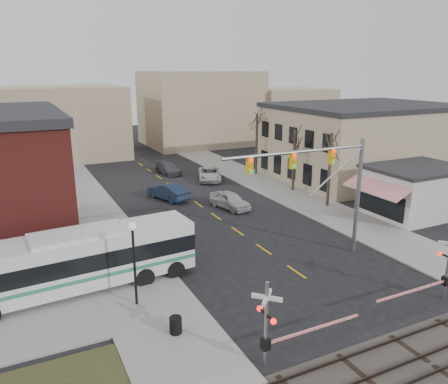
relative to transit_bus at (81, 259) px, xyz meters
The scene contains 22 objects.
ground 13.77m from the transit_bus, 24.28° to the right, with size 160.00×160.00×0.00m, color black.
sidewalk_west 14.80m from the transit_bus, 78.48° to the left, with size 5.00×60.00×0.12m, color gray.
sidewalk_east 26.30m from the transit_bus, 33.27° to the left, with size 5.00×60.00×0.12m, color gray.
ballast_strip 18.53m from the transit_bus, 47.59° to the right, with size 160.00×5.00×0.06m, color #332D28.
rail_tracks 18.52m from the transit_bus, 47.59° to the right, with size 160.00×3.91×0.14m.
tan_building 37.39m from the transit_bus, 22.68° to the left, with size 20.30×15.30×8.50m.
awning_shop 28.44m from the transit_bus, ahead, with size 9.74×6.20×4.30m.
tree_east_a 23.86m from the transit_bus, 15.57° to the left, with size 0.28×0.28×6.75m.
tree_east_b 26.37m from the transit_bus, 28.07° to the left, with size 0.28×0.28×6.30m.
tree_east_c 31.12m from the transit_bus, 41.03° to the left, with size 0.28×0.28×7.20m.
transit_bus is the anchor object (origin of this frame).
traffic_signal_mast 15.81m from the transit_bus, ahead, with size 10.44×0.30×8.00m.
rr_crossing_west 12.26m from the transit_bus, 58.81° to the right, with size 5.60×1.36×4.00m.
rr_crossing_east 20.08m from the transit_bus, 29.68° to the right, with size 5.60×1.36×4.00m.
street_lamp 4.19m from the transit_bus, 53.98° to the right, with size 0.44×0.44×4.68m.
trash_bin 7.52m from the transit_bus, 63.81° to the right, with size 0.60×0.60×0.84m, color black.
car_a 17.72m from the transit_bus, 34.36° to the left, with size 1.83×4.54×1.55m, color #ACACB1.
car_b 18.46m from the transit_bus, 55.47° to the left, with size 1.71×4.91×1.62m, color #162339.
car_c 26.73m from the transit_bus, 49.76° to the left, with size 2.41×5.23×1.45m, color #BBBBBB.
car_d 29.21m from the transit_bus, 61.23° to the left, with size 1.88×4.62×1.34m, color #444349.
pedestrian_near 3.04m from the transit_bus, 18.50° to the right, with size 0.69×0.46×1.90m, color #4C403D.
pedestrian_far 3.45m from the transit_bus, 44.81° to the left, with size 0.89×0.69×1.83m, color #2D2C4D.
Camera 1 is at (-15.18, -18.54, 12.37)m, focal length 35.00 mm.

